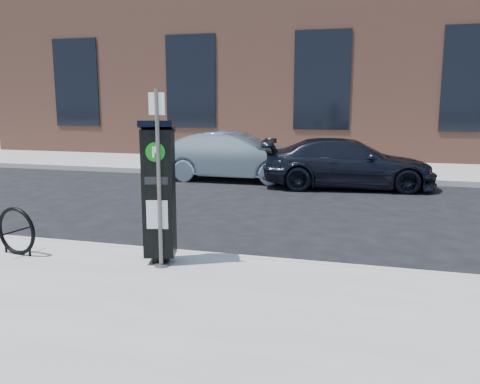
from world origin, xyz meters
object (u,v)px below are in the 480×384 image
(sign_pole, at_px, (159,181))
(parking_kiosk, at_px, (159,191))
(car_silver, at_px, (234,156))
(bike_rack, at_px, (16,231))
(car_dark, at_px, (348,163))

(sign_pole, bearing_deg, parking_kiosk, 106.59)
(car_silver, bearing_deg, bike_rack, 173.71)
(car_silver, relative_size, car_dark, 0.95)
(bike_rack, height_order, car_dark, car_dark)
(parking_kiosk, distance_m, car_silver, 8.07)
(car_dark, bearing_deg, sign_pole, 158.59)
(parking_kiosk, xyz_separation_m, car_dark, (1.98, 7.56, -0.48))
(sign_pole, distance_m, bike_rack, 2.34)
(sign_pole, xyz_separation_m, bike_rack, (-2.19, -0.06, -0.81))
(bike_rack, height_order, car_silver, car_silver)
(bike_rack, bearing_deg, sign_pole, 9.87)
(sign_pole, height_order, car_silver, sign_pole)
(parking_kiosk, relative_size, car_silver, 0.45)
(parking_kiosk, distance_m, sign_pole, 0.26)
(sign_pole, relative_size, car_dark, 0.51)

